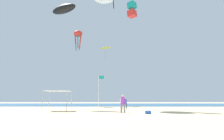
{
  "coord_description": "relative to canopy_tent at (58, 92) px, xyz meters",
  "views": [
    {
      "loc": [
        -0.73,
        -19.23,
        1.56
      ],
      "look_at": [
        -0.89,
        7.96,
        5.4
      ],
      "focal_mm": 31.92,
      "sensor_mm": 36.0,
      "label": 1
    }
  ],
  "objects": [
    {
      "name": "ocean_strip",
      "position": [
        7.67,
        22.83,
        -2.31
      ],
      "size": [
        110.0,
        21.48,
        0.03
      ],
      "primitive_type": "cube",
      "color": "#28608C",
      "rests_on": "ground"
    },
    {
      "name": "kite_box_teal",
      "position": [
        9.86,
        4.2,
        12.82
      ],
      "size": [
        1.61,
        1.59,
        2.41
      ],
      "rotation": [
        0.0,
        0.0,
        4.04
      ],
      "color": "teal"
    },
    {
      "name": "kite_inflatable_black",
      "position": [
        -1.7,
        7.82,
        14.66
      ],
      "size": [
        5.35,
        4.05,
        1.97
      ],
      "rotation": [
        0.0,
        0.0,
        2.62
      ],
      "color": "black"
    },
    {
      "name": "kite_octopus_red",
      "position": [
        -0.75,
        16.93,
        12.98
      ],
      "size": [
        2.64,
        2.64,
        4.44
      ],
      "rotation": [
        0.0,
        0.0,
        3.83
      ],
      "color": "red"
    },
    {
      "name": "person_central",
      "position": [
        7.97,
        -3.65,
        -1.21
      ],
      "size": [
        0.51,
        0.45,
        1.91
      ],
      "rotation": [
        0.0,
        0.0,
        6.17
      ],
      "color": "slate",
      "rests_on": "ground"
    },
    {
      "name": "kite_diamond_yellow",
      "position": [
        5.31,
        16.68,
        9.78
      ],
      "size": [
        2.52,
        2.52,
        2.55
      ],
      "rotation": [
        0.0,
        0.0,
        5.39
      ],
      "color": "yellow"
    },
    {
      "name": "cooler_box",
      "position": [
        10.39,
        -4.96,
        -2.15
      ],
      "size": [
        0.57,
        0.37,
        0.35
      ],
      "color": "blue",
      "rests_on": "ground"
    },
    {
      "name": "banner_flag",
      "position": [
        5.44,
        -3.67,
        0.03
      ],
      "size": [
        0.61,
        0.06,
        3.96
      ],
      "color": "silver",
      "rests_on": "ground"
    },
    {
      "name": "ground",
      "position": [
        7.67,
        -5.81,
        -2.38
      ],
      "size": [
        110.0,
        110.0,
        0.1
      ],
      "primitive_type": "cube",
      "color": "beige"
    },
    {
      "name": "canopy_tent",
      "position": [
        0.0,
        0.0,
        0.0
      ],
      "size": [
        2.99,
        2.63,
        2.47
      ],
      "color": "#B2B2B7",
      "rests_on": "ground"
    },
    {
      "name": "person_near_tent",
      "position": [
        8.84,
        5.79,
        -1.39
      ],
      "size": [
        0.42,
        0.38,
        1.6
      ],
      "rotation": [
        0.0,
        0.0,
        3.34
      ],
      "color": "#33384C",
      "rests_on": "ground"
    },
    {
      "name": "person_leftmost",
      "position": [
        8.14,
        4.31,
        -1.35
      ],
      "size": [
        0.4,
        0.41,
        1.67
      ],
      "rotation": [
        0.0,
        0.0,
        5.2
      ],
      "color": "slate",
      "rests_on": "ground"
    }
  ]
}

